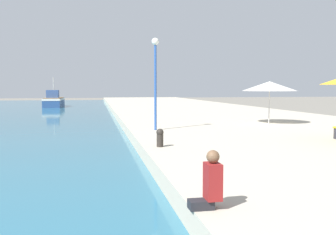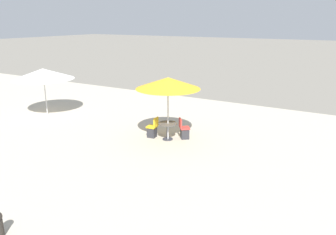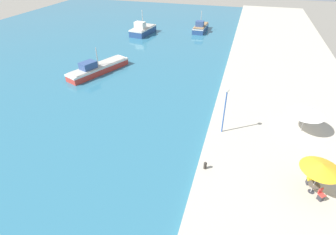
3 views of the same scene
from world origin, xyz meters
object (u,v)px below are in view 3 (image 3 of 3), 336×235
lamppost (226,103)px  cafe_chair_right (310,181)px  fishing_boat_near (98,68)px  cafe_umbrella_white (307,111)px  fishing_boat_far (200,27)px  cafe_table (313,187)px  cafe_chair_left (321,196)px  cafe_umbrella_pink (322,167)px  mooring_bollard (205,165)px  fishing_boat_mid (143,30)px

lamppost → cafe_chair_right: bearing=-34.5°
fishing_boat_near → cafe_umbrella_white: bearing=5.5°
fishing_boat_far → cafe_umbrella_white: fishing_boat_far is taller
cafe_table → cafe_chair_left: bearing=-50.5°
cafe_umbrella_pink → mooring_bollard: size_ratio=4.13×
mooring_bollard → lamppost: (0.68, 5.32, 2.74)m
cafe_table → mooring_bollard: cafe_table is taller
cafe_umbrella_pink → cafe_chair_left: cafe_umbrella_pink is taller
cafe_chair_right → mooring_bollard: (-7.62, -0.55, 0.02)m
cafe_umbrella_white → cafe_table: size_ratio=3.99×
cafe_chair_right → fishing_boat_mid: bearing=121.0°
fishing_boat_far → cafe_umbrella_pink: (15.63, -40.84, 2.17)m
cafe_umbrella_white → fishing_boat_near: bearing=163.4°
fishing_boat_mid → lamppost: size_ratio=1.48×
cafe_chair_right → mooring_bollard: size_ratio=1.39×
cafe_umbrella_pink → cafe_chair_left: (0.49, -0.52, -2.14)m
cafe_chair_right → cafe_chair_left: bearing=-73.5°
cafe_umbrella_pink → lamppost: size_ratio=0.59×
cafe_umbrella_white → lamppost: lamppost is taller
fishing_boat_near → cafe_chair_left: fishing_boat_near is taller
cafe_chair_right → fishing_boat_near: bearing=143.6°
cafe_chair_left → lamppost: 10.01m
cafe_umbrella_pink → cafe_umbrella_white: (0.20, 7.74, -0.26)m
cafe_umbrella_pink → cafe_chair_right: cafe_umbrella_pink is taller
cafe_umbrella_pink → cafe_chair_right: 2.27m
cafe_chair_left → cafe_umbrella_pink: bearing=-85.9°
fishing_boat_mid → cafe_table: 44.08m
fishing_boat_far → cafe_table: fishing_boat_far is taller
cafe_chair_left → cafe_chair_right: (-0.54, 1.28, 0.00)m
fishing_boat_mid → cafe_umbrella_pink: 44.13m
cafe_umbrella_white → cafe_chair_right: bearing=-92.0°
cafe_table → cafe_chair_right: 0.75m
cafe_umbrella_pink → cafe_chair_right: size_ratio=2.97×
fishing_boat_mid → cafe_umbrella_white: size_ratio=2.11×
fishing_boat_mid → cafe_table: size_ratio=8.41×
cafe_umbrella_white → cafe_chair_left: cafe_umbrella_white is taller
fishing_boat_mid → fishing_boat_far: bearing=35.0°
fishing_boat_mid → fishing_boat_far: size_ratio=1.04×
cafe_table → mooring_bollard: bearing=178.7°
cafe_umbrella_pink → lamppost: 8.93m
fishing_boat_near → cafe_umbrella_white: 27.01m
cafe_umbrella_white → mooring_bollard: size_ratio=4.88×
cafe_table → fishing_boat_mid: bearing=126.9°
cafe_umbrella_pink → cafe_umbrella_white: 7.75m
fishing_boat_mid → cafe_table: bearing=-45.3°
fishing_boat_mid → cafe_umbrella_white: (26.65, -27.53, 1.79)m
cafe_umbrella_pink → lamppost: (-6.98, 5.53, 0.63)m
fishing_boat_near → cafe_umbrella_pink: size_ratio=3.58×
mooring_bollard → lamppost: size_ratio=0.14×
cafe_chair_left → fishing_boat_mid: bearing=-92.5°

